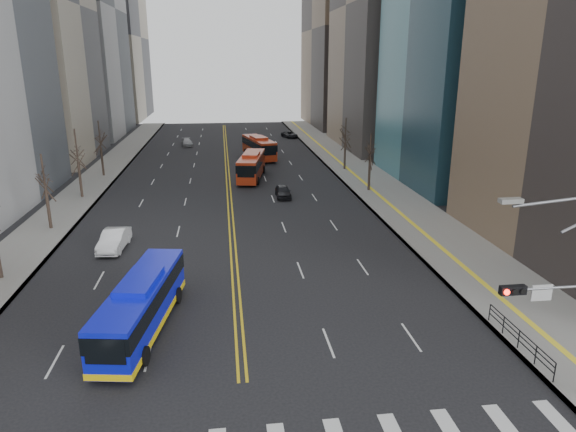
% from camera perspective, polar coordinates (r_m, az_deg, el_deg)
% --- Properties ---
extents(sidewalk_right, '(7.00, 130.00, 0.15)m').
position_cam_1_polar(sidewalk_right, '(65.03, 9.00, 3.92)').
color(sidewalk_right, gray).
rests_on(sidewalk_right, ground).
extents(sidewalk_left, '(5.00, 130.00, 0.15)m').
position_cam_1_polar(sidewalk_left, '(64.49, -21.47, 2.83)').
color(sidewalk_left, gray).
rests_on(sidewalk_left, ground).
extents(centerline, '(0.55, 100.00, 0.01)m').
position_cam_1_polar(centerline, '(72.26, -6.77, 5.26)').
color(centerline, gold).
rests_on(centerline, ground).
extents(signal_mast, '(5.37, 0.37, 9.39)m').
position_cam_1_polar(signal_mast, '(24.78, 29.09, -8.21)').
color(signal_mast, gray).
rests_on(signal_mast, ground).
extents(pedestrian_railing, '(0.06, 6.06, 1.02)m').
position_cam_1_polar(pedestrian_railing, '(29.70, 24.29, -12.09)').
color(pedestrian_railing, black).
rests_on(pedestrian_railing, sidewalk_right).
extents(street_trees, '(35.20, 47.20, 7.60)m').
position_cam_1_polar(street_trees, '(51.69, -14.64, 5.67)').
color(street_trees, '#31241E').
rests_on(street_trees, ground).
extents(blue_bus, '(3.96, 10.92, 3.15)m').
position_cam_1_polar(blue_bus, '(29.76, -15.97, -9.32)').
color(blue_bus, '#0E16D9').
rests_on(blue_bus, ground).
extents(red_bus_near, '(4.30, 10.70, 3.33)m').
position_cam_1_polar(red_bus_near, '(65.32, -4.08, 5.74)').
color(red_bus_near, '#B62E13').
rests_on(red_bus_near, ground).
extents(red_bus_far, '(4.71, 10.85, 3.37)m').
position_cam_1_polar(red_bus_far, '(79.27, -3.26, 7.76)').
color(red_bus_far, '#B62E13').
rests_on(red_bus_far, ground).
extents(car_white, '(2.04, 4.91, 1.58)m').
position_cam_1_polar(car_white, '(43.11, -18.76, -2.52)').
color(car_white, white).
rests_on(car_white, ground).
extents(car_dark_mid, '(1.63, 3.92, 1.33)m').
position_cam_1_polar(car_dark_mid, '(56.37, -0.56, 2.74)').
color(car_dark_mid, black).
rests_on(car_dark_mid, ground).
extents(car_silver, '(2.34, 4.52, 1.25)m').
position_cam_1_polar(car_silver, '(92.63, -11.15, 8.02)').
color(car_silver, '#98999D').
rests_on(car_silver, ground).
extents(car_dark_far, '(3.22, 4.78, 1.22)m').
position_cam_1_polar(car_dark_far, '(101.03, 0.17, 9.04)').
color(car_dark_far, black).
rests_on(car_dark_far, ground).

